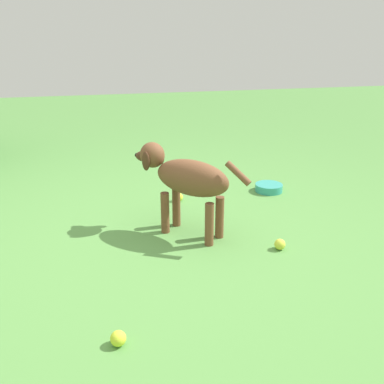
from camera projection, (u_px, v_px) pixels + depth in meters
name	position (u px, v px, depth m)	size (l,w,h in m)	color
ground	(160.00, 249.00, 2.53)	(14.00, 14.00, 0.00)	#548C42
dog	(185.00, 178.00, 2.61)	(0.63, 0.60, 0.56)	brown
tennis_ball_0	(118.00, 338.00, 1.74)	(0.07, 0.07, 0.07)	#CEE334
tennis_ball_1	(280.00, 244.00, 2.51)	(0.07, 0.07, 0.07)	#CCD73E
tennis_ball_2	(179.00, 197.00, 3.24)	(0.07, 0.07, 0.07)	#D2E131
water_bowl	(269.00, 188.00, 3.44)	(0.22, 0.22, 0.06)	teal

